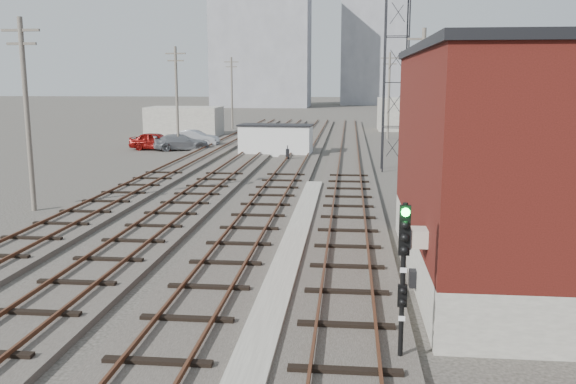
# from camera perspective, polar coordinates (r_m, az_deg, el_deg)

# --- Properties ---
(ground) EXTENTS (320.00, 320.00, 0.00)m
(ground) POSITION_cam_1_polar(r_m,az_deg,el_deg) (67.53, 3.65, 5.18)
(ground) COLOR #282621
(ground) RESTS_ON ground
(track_right) EXTENTS (3.20, 90.00, 0.39)m
(track_right) POSITION_cam_1_polar(r_m,az_deg,el_deg) (46.59, 5.74, 2.92)
(track_right) COLOR #332D28
(track_right) RESTS_ON ground
(track_mid_right) EXTENTS (3.20, 90.00, 0.39)m
(track_mid_right) POSITION_cam_1_polar(r_m,az_deg,el_deg) (46.77, 0.83, 2.99)
(track_mid_right) COLOR #332D28
(track_mid_right) RESTS_ON ground
(track_mid_left) EXTENTS (3.20, 90.00, 0.39)m
(track_mid_left) POSITION_cam_1_polar(r_m,az_deg,el_deg) (47.28, -4.01, 3.05)
(track_mid_left) COLOR #332D28
(track_mid_left) RESTS_ON ground
(track_left) EXTENTS (3.20, 90.00, 0.39)m
(track_left) POSITION_cam_1_polar(r_m,az_deg,el_deg) (48.12, -8.72, 3.08)
(track_left) COLOR #332D28
(track_left) RESTS_ON ground
(platform_curb) EXTENTS (0.90, 28.00, 0.26)m
(platform_curb) POSITION_cam_1_polar(r_m,az_deg,el_deg) (22.13, 0.37, -5.39)
(platform_curb) COLOR gray
(platform_curb) RESTS_ON ground
(brick_building) EXTENTS (6.54, 12.20, 7.22)m
(brick_building) POSITION_cam_1_polar(r_m,az_deg,el_deg) (20.00, 20.22, 2.50)
(brick_building) COLOR gray
(brick_building) RESTS_ON ground
(lattice_tower) EXTENTS (1.60, 1.60, 15.00)m
(lattice_tower) POSITION_cam_1_polar(r_m,az_deg,el_deg) (42.33, 10.07, 12.09)
(lattice_tower) COLOR black
(lattice_tower) RESTS_ON ground
(utility_pole_left_a) EXTENTS (1.80, 0.24, 9.00)m
(utility_pole_left_a) POSITION_cam_1_polar(r_m,az_deg,el_deg) (31.09, -23.26, 7.07)
(utility_pole_left_a) COLOR #595147
(utility_pole_left_a) RESTS_ON ground
(utility_pole_left_b) EXTENTS (1.80, 0.24, 9.00)m
(utility_pole_left_b) POSITION_cam_1_polar(r_m,az_deg,el_deg) (54.33, -10.37, 8.83)
(utility_pole_left_b) COLOR #595147
(utility_pole_left_b) RESTS_ON ground
(utility_pole_left_c) EXTENTS (1.80, 0.24, 9.00)m
(utility_pole_left_c) POSITION_cam_1_polar(r_m,az_deg,el_deg) (78.66, -5.28, 9.40)
(utility_pole_left_c) COLOR #595147
(utility_pole_left_c) RESTS_ON ground
(utility_pole_right_a) EXTENTS (1.80, 0.24, 9.00)m
(utility_pole_right_a) POSITION_cam_1_polar(r_m,az_deg,el_deg) (35.45, 12.38, 7.99)
(utility_pole_right_a) COLOR #595147
(utility_pole_right_a) RESTS_ON ground
(utility_pole_right_b) EXTENTS (1.80, 0.24, 9.00)m
(utility_pole_right_b) POSITION_cam_1_polar(r_m,az_deg,el_deg) (65.34, 9.41, 9.10)
(utility_pole_right_b) COLOR #595147
(utility_pole_right_b) RESTS_ON ground
(apartment_left) EXTENTS (22.00, 14.00, 30.00)m
(apartment_left) POSITION_cam_1_polar(r_m,az_deg,el_deg) (143.94, -2.48, 13.95)
(apartment_left) COLOR gray
(apartment_left) RESTS_ON ground
(apartment_right) EXTENTS (16.00, 12.00, 26.00)m
(apartment_right) POSITION_cam_1_polar(r_m,az_deg,el_deg) (157.44, 7.99, 12.83)
(apartment_right) COLOR gray
(apartment_right) RESTS_ON ground
(shed_left) EXTENTS (8.00, 5.00, 3.20)m
(shed_left) POSITION_cam_1_polar(r_m,az_deg,el_deg) (69.85, -9.65, 6.55)
(shed_left) COLOR gray
(shed_left) RESTS_ON ground
(shed_right) EXTENTS (6.00, 6.00, 4.00)m
(shed_right) POSITION_cam_1_polar(r_m,az_deg,el_deg) (77.58, 10.67, 7.19)
(shed_right) COLOR gray
(shed_right) RESTS_ON ground
(signal_mast) EXTENTS (0.40, 0.40, 3.63)m
(signal_mast) POSITION_cam_1_polar(r_m,az_deg,el_deg) (13.39, 10.72, -7.57)
(signal_mast) COLOR gray
(signal_mast) RESTS_ON ground
(switch_stand) EXTENTS (0.29, 0.29, 1.15)m
(switch_stand) POSITION_cam_1_polar(r_m,az_deg,el_deg) (46.75, -0.05, 3.54)
(switch_stand) COLOR black
(switch_stand) RESTS_ON ground
(site_trailer) EXTENTS (6.23, 3.01, 2.56)m
(site_trailer) POSITION_cam_1_polar(r_m,az_deg,el_deg) (50.70, -1.15, 4.92)
(site_trailer) COLOR silver
(site_trailer) RESTS_ON ground
(car_red) EXTENTS (4.76, 2.21, 1.58)m
(car_red) POSITION_cam_1_polar(r_m,az_deg,el_deg) (55.80, -12.27, 4.68)
(car_red) COLOR maroon
(car_red) RESTS_ON ground
(car_silver) EXTENTS (4.67, 1.71, 1.53)m
(car_silver) POSITION_cam_1_polar(r_m,az_deg,el_deg) (58.30, -8.77, 5.00)
(car_silver) COLOR #A1A5A9
(car_silver) RESTS_ON ground
(car_grey) EXTENTS (5.33, 3.74, 1.43)m
(car_grey) POSITION_cam_1_polar(r_m,az_deg,el_deg) (55.16, -9.98, 4.61)
(car_grey) COLOR slate
(car_grey) RESTS_ON ground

